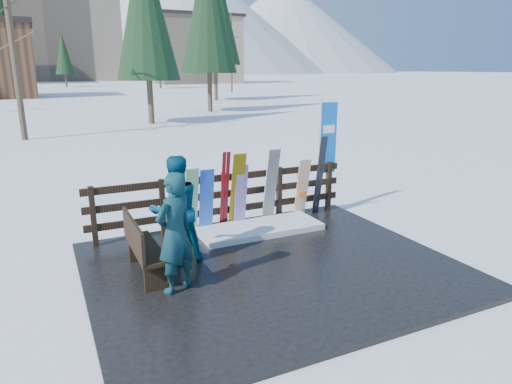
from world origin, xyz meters
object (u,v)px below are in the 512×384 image
person_front (175,233)px  bench (141,245)px  snowboard_0 (206,201)px  snowboard_2 (237,191)px  person_back (176,210)px  snowboard_3 (241,196)px  snowboard_4 (271,186)px  snowboard_1 (191,202)px  rental_flag (326,142)px  snowboard_5 (302,189)px

person_front → bench: bearing=-90.0°
snowboard_0 → snowboard_2: snowboard_2 is taller
snowboard_2 → person_back: (-1.60, -1.14, 0.13)m
snowboard_3 → person_back: size_ratio=0.74×
bench → snowboard_4: 3.38m
person_front → person_back: (0.30, 1.02, 0.02)m
snowboard_4 → person_front: person_front is taller
snowboard_1 → person_front: bearing=-113.2°
snowboard_4 → snowboard_3: bearing=180.0°
snowboard_1 → rental_flag: bearing=4.7°
snowboard_3 → person_back: bearing=-146.0°
snowboard_2 → person_back: size_ratio=0.88×
snowboard_3 → snowboard_4: (0.69, -0.00, 0.13)m
snowboard_1 → snowboard_4: (1.75, 0.00, 0.12)m
snowboard_1 → snowboard_4: snowboard_4 is taller
bench → snowboard_5: (3.82, 1.43, 0.15)m
snowboard_2 → snowboard_4: size_ratio=0.99×
snowboard_1 → snowboard_2: 0.98m
snowboard_3 → snowboard_5: bearing=-0.0°
snowboard_1 → rental_flag: rental_flag is taller
person_back → snowboard_3: bearing=-150.8°
snowboard_0 → snowboard_1: snowboard_1 is taller
snowboard_1 → snowboard_2: bearing=0.0°
rental_flag → person_back: 4.22m
snowboard_1 → person_front: person_front is taller
snowboard_3 → snowboard_4: snowboard_4 is taller
snowboard_2 → snowboard_5: (1.55, -0.00, -0.13)m
snowboard_1 → snowboard_2: (0.98, 0.00, 0.11)m
rental_flag → person_front: 4.92m
snowboard_0 → person_back: bearing=-129.4°
snowboard_3 → person_back: 2.05m
snowboard_0 → snowboard_5: snowboard_5 is taller
snowboard_3 → snowboard_4: size_ratio=0.83×
bench → person_back: bearing=24.1°
snowboard_5 → person_front: size_ratio=0.74×
snowboard_5 → person_front: person_front is taller
snowboard_0 → snowboard_5: size_ratio=1.00×
snowboard_4 → person_front: size_ratio=0.91×
snowboard_4 → snowboard_5: bearing=-0.0°
person_back → snowboard_0: bearing=-134.2°
snowboard_1 → rental_flag: size_ratio=0.54×
snowboard_2 → person_back: 1.97m
snowboard_4 → snowboard_5: snowboard_4 is taller
snowboard_3 → snowboard_0: bearing=-180.0°
bench → snowboard_3: size_ratio=1.09×
snowboard_1 → person_front: 2.36m
snowboard_0 → person_front: person_front is taller
snowboard_1 → snowboard_0: bearing=0.0°
snowboard_5 → person_back: bearing=-160.2°
bench → snowboard_1: bearing=47.9°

